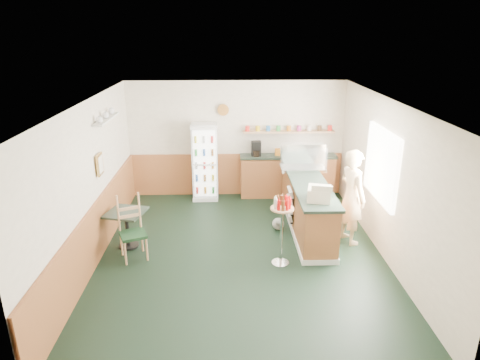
{
  "coord_description": "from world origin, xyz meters",
  "views": [
    {
      "loc": [
        -0.22,
        -6.7,
        3.81
      ],
      "look_at": [
        0.01,
        0.6,
        1.2
      ],
      "focal_mm": 32.0,
      "sensor_mm": 36.0,
      "label": 1
    }
  ],
  "objects_px": {
    "cash_register": "(319,194)",
    "cafe_chair": "(133,225)",
    "drinks_fridge": "(205,162)",
    "condiment_stand": "(282,219)",
    "shopkeeper": "(352,197)",
    "display_case": "(303,158)",
    "cafe_table": "(127,222)"
  },
  "relations": [
    {
      "from": "cash_register",
      "to": "cafe_chair",
      "type": "bearing_deg",
      "value": -165.84
    },
    {
      "from": "condiment_stand",
      "to": "shopkeeper",
      "type": "bearing_deg",
      "value": 29.74
    },
    {
      "from": "shopkeeper",
      "to": "cafe_table",
      "type": "bearing_deg",
      "value": 71.76
    },
    {
      "from": "drinks_fridge",
      "to": "display_case",
      "type": "height_order",
      "value": "drinks_fridge"
    },
    {
      "from": "cafe_chair",
      "to": "display_case",
      "type": "bearing_deg",
      "value": 4.77
    },
    {
      "from": "condiment_stand",
      "to": "display_case",
      "type": "bearing_deg",
      "value": 71.62
    },
    {
      "from": "display_case",
      "to": "shopkeeper",
      "type": "distance_m",
      "value": 1.49
    },
    {
      "from": "display_case",
      "to": "cash_register",
      "type": "relative_size",
      "value": 2.27
    },
    {
      "from": "display_case",
      "to": "cafe_table",
      "type": "relative_size",
      "value": 1.19
    },
    {
      "from": "cafe_chair",
      "to": "condiment_stand",
      "type": "bearing_deg",
      "value": -31.07
    },
    {
      "from": "display_case",
      "to": "cafe_chair",
      "type": "distance_m",
      "value": 3.68
    },
    {
      "from": "shopkeeper",
      "to": "cafe_table",
      "type": "distance_m",
      "value": 4.12
    },
    {
      "from": "condiment_stand",
      "to": "cafe_table",
      "type": "distance_m",
      "value": 2.83
    },
    {
      "from": "drinks_fridge",
      "to": "cafe_chair",
      "type": "distance_m",
      "value": 2.94
    },
    {
      "from": "shopkeeper",
      "to": "condiment_stand",
      "type": "xyz_separation_m",
      "value": [
        -1.38,
        -0.79,
        -0.06
      ]
    },
    {
      "from": "drinks_fridge",
      "to": "cafe_table",
      "type": "xyz_separation_m",
      "value": [
        -1.32,
        -2.37,
        -0.39
      ]
    },
    {
      "from": "drinks_fridge",
      "to": "cash_register",
      "type": "distance_m",
      "value": 3.4
    },
    {
      "from": "cash_register",
      "to": "cafe_chair",
      "type": "relative_size",
      "value": 0.36
    },
    {
      "from": "condiment_stand",
      "to": "drinks_fridge",
      "type": "bearing_deg",
      "value": 114.67
    },
    {
      "from": "shopkeeper",
      "to": "condiment_stand",
      "type": "height_order",
      "value": "shopkeeper"
    },
    {
      "from": "display_case",
      "to": "cafe_table",
      "type": "xyz_separation_m",
      "value": [
        -3.4,
        -1.35,
        -0.78
      ]
    },
    {
      "from": "drinks_fridge",
      "to": "cafe_chair",
      "type": "height_order",
      "value": "drinks_fridge"
    },
    {
      "from": "cash_register",
      "to": "shopkeeper",
      "type": "bearing_deg",
      "value": 44.06
    },
    {
      "from": "display_case",
      "to": "shopkeeper",
      "type": "xyz_separation_m",
      "value": [
        0.7,
        -1.26,
        -0.38
      ]
    },
    {
      "from": "drinks_fridge",
      "to": "shopkeeper",
      "type": "distance_m",
      "value": 3.59
    },
    {
      "from": "cash_register",
      "to": "condiment_stand",
      "type": "bearing_deg",
      "value": -136.93
    },
    {
      "from": "drinks_fridge",
      "to": "cash_register",
      "type": "bearing_deg",
      "value": -52.13
    },
    {
      "from": "display_case",
      "to": "drinks_fridge",
      "type": "bearing_deg",
      "value": 153.98
    },
    {
      "from": "drinks_fridge",
      "to": "cafe_chair",
      "type": "xyz_separation_m",
      "value": [
        -1.12,
        -2.7,
        -0.29
      ]
    },
    {
      "from": "condiment_stand",
      "to": "cafe_chair",
      "type": "xyz_separation_m",
      "value": [
        -2.52,
        0.36,
        -0.24
      ]
    },
    {
      "from": "drinks_fridge",
      "to": "condiment_stand",
      "type": "relative_size",
      "value": 1.47
    },
    {
      "from": "cash_register",
      "to": "shopkeeper",
      "type": "height_order",
      "value": "shopkeeper"
    }
  ]
}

